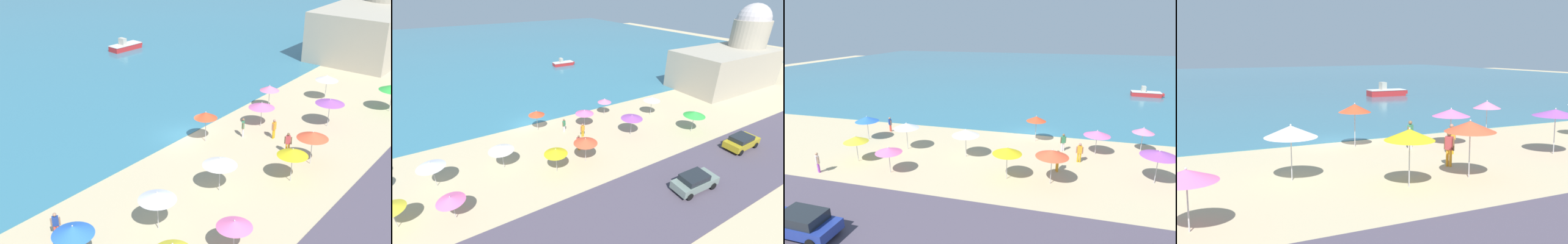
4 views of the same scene
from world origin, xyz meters
TOP-DOWN VIEW (x-y plane):
  - ground_plane at (0.00, 0.00)m, footprint 160.00×160.00m
  - sea at (0.00, 55.00)m, footprint 150.00×110.00m
  - beach_umbrella_1 at (9.36, -8.29)m, footprint 2.47×2.47m
  - beach_umbrella_2 at (5.76, -3.73)m, footprint 2.25×2.25m
  - beach_umbrella_3 at (-5.08, -7.14)m, footprint 2.34×2.34m
  - beach_umbrella_4 at (0.37, -1.81)m, footprint 1.89×1.89m
  - beach_umbrella_6 at (2.17, -10.21)m, footprint 2.31×2.31m
  - beach_umbrella_7 at (-0.98, -10.28)m, footprint 2.14×2.14m
  - beach_umbrella_9 at (-9.80, -11.54)m, footprint 2.02×2.02m
  - beach_umbrella_10 at (9.74, -2.15)m, footprint 1.81×1.81m
  - bather_1 at (2.98, -3.70)m, footprint 0.50×0.38m
  - bather_2 at (2.58, -8.07)m, footprint 0.35×0.52m
  - bather_4 at (4.29, -5.86)m, footprint 0.57×0.22m
  - skiff_nearshore at (15.93, 23.57)m, footprint 4.86×2.06m

SIDE VIEW (x-z plane):
  - ground_plane at x=0.00m, z-range 0.00..0.00m
  - sea at x=0.00m, z-range 0.00..0.05m
  - skiff_nearshore at x=15.93m, z-range -0.32..1.32m
  - bather_1 at x=2.98m, z-range 0.10..1.75m
  - bather_4 at x=4.29m, z-range 0.10..1.78m
  - bather_2 at x=2.58m, z-range 0.11..1.85m
  - beach_umbrella_9 at x=-9.80m, z-range 0.79..2.90m
  - beach_umbrella_2 at x=5.76m, z-range 0.83..3.07m
  - beach_umbrella_10 at x=9.74m, z-range 0.87..3.21m
  - beach_umbrella_3 at x=-5.08m, z-range 0.93..3.45m
  - beach_umbrella_7 at x=-0.98m, z-range 0.96..3.49m
  - beach_umbrella_1 at x=9.36m, z-range 1.02..3.56m
  - beach_umbrella_4 at x=0.37m, z-range 0.99..3.60m
  - beach_umbrella_6 at x=2.17m, z-range 1.01..3.65m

